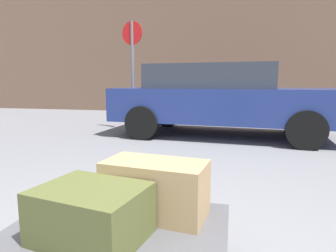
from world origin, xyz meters
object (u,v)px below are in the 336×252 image
Objects in this scene: luggage_cart at (119,238)px; bollard_kerb_near at (286,109)px; no_parking_sign at (133,64)px; suitcase_olive_center at (92,213)px; duffel_bag_tan_rear_right at (155,188)px; parked_car at (221,98)px.

bollard_kerb_near is (2.00, 7.15, 0.09)m from luggage_cart.
no_parking_sign is (-1.58, 4.84, 1.20)m from luggage_cart.
suitcase_olive_center is (-0.08, -0.15, 0.20)m from luggage_cart.
luggage_cart is 1.98× the size of duffel_bag_tan_rear_right.
suitcase_olive_center is at bearing -105.87° from bollard_kerb_near.
duffel_bag_tan_rear_right is 0.39m from suitcase_olive_center.
suitcase_olive_center is (-0.23, -0.32, -0.03)m from duffel_bag_tan_rear_right.
suitcase_olive_center is at bearing -118.21° from duffel_bag_tan_rear_right.
parked_car is at bearing -5.60° from no_parking_sign.
luggage_cart is at bearing -71.87° from no_parking_sign.
duffel_bag_tan_rear_right is at bearing 47.43° from luggage_cart.
luggage_cart is 0.26m from suitcase_olive_center.
luggage_cart is at bearing -105.62° from bollard_kerb_near.
suitcase_olive_center reaches higher than luggage_cart.
no_parking_sign reaches higher than luggage_cart.
no_parking_sign is at bearing -147.12° from bollard_kerb_near.
parked_car is 3.04m from bollard_kerb_near.
duffel_bag_tan_rear_right is at bearing -69.59° from no_parking_sign.
duffel_bag_tan_rear_right is at bearing -104.81° from bollard_kerb_near.
parked_car is 6.16× the size of bollard_kerb_near.
no_parking_sign is at bearing 108.13° from luggage_cart.
bollard_kerb_near reaches higher than duffel_bag_tan_rear_right.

